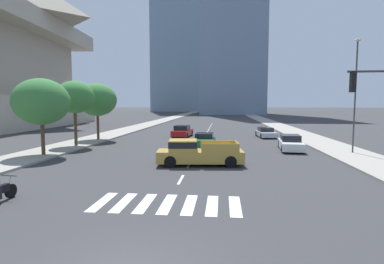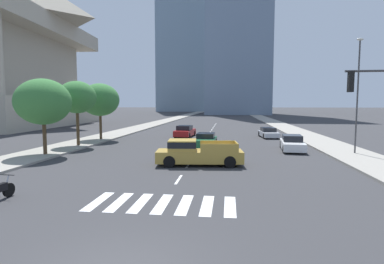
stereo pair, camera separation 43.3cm
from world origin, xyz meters
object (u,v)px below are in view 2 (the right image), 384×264
(sedan_white_2, at_px, (292,143))
(street_tree_nearest, at_px, (43,102))
(sedan_silver_3, at_px, (268,133))
(street_lamp_east, at_px, (358,88))
(street_tree_second, at_px, (77,97))
(pickup_truck, at_px, (195,153))
(street_tree_third, at_px, (100,100))
(sedan_red_1, at_px, (185,132))
(sedan_green_0, at_px, (206,141))

(sedan_white_2, xyz_separation_m, street_tree_nearest, (-19.57, -5.27, 3.56))
(sedan_silver_3, height_order, street_lamp_east, street_lamp_east)
(sedan_white_2, relative_size, street_tree_second, 0.81)
(sedan_white_2, bearing_deg, street_tree_nearest, -69.59)
(street_tree_nearest, bearing_deg, pickup_truck, -10.26)
(sedan_silver_3, distance_m, street_tree_third, 19.93)
(sedan_red_1, distance_m, sedan_silver_3, 10.13)
(sedan_silver_3, distance_m, street_lamp_east, 14.01)
(sedan_red_1, bearing_deg, street_tree_nearest, 155.62)
(pickup_truck, relative_size, street_tree_second, 0.96)
(street_lamp_east, xyz_separation_m, street_tree_second, (-24.02, 1.84, -0.59))
(pickup_truck, bearing_deg, street_lamp_east, -160.86)
(sedan_white_2, height_order, sedan_silver_3, sedan_white_2)
(street_lamp_east, xyz_separation_m, street_tree_nearest, (-24.02, -3.42, -1.04))
(sedan_green_0, distance_m, sedan_red_1, 9.44)
(street_lamp_east, relative_size, street_tree_nearest, 1.54)
(sedan_green_0, xyz_separation_m, street_lamp_east, (12.07, -3.08, 4.61))
(street_tree_nearest, height_order, street_tree_third, street_tree_third)
(pickup_truck, distance_m, street_tree_third, 17.71)
(sedan_silver_3, bearing_deg, street_tree_third, -79.84)
(sedan_silver_3, bearing_deg, sedan_green_0, -42.37)
(sedan_white_2, bearing_deg, street_tree_second, -84.65)
(pickup_truck, bearing_deg, sedan_red_1, -85.27)
(sedan_red_1, xyz_separation_m, street_tree_nearest, (-8.72, -15.37, 3.54))
(pickup_truck, xyz_separation_m, sedan_white_2, (7.65, 7.43, -0.20))
(pickup_truck, xyz_separation_m, street_tree_third, (-11.91, 12.58, 3.66))
(sedan_green_0, xyz_separation_m, sedan_silver_3, (6.90, 9.08, -0.04))
(sedan_silver_3, relative_size, street_tree_third, 0.73)
(street_tree_third, bearing_deg, street_lamp_east, -16.25)
(sedan_red_1, distance_m, street_tree_nearest, 18.02)
(pickup_truck, bearing_deg, sedan_silver_3, -116.96)
(pickup_truck, relative_size, sedan_red_1, 1.23)
(street_lamp_east, height_order, street_tree_nearest, street_lamp_east)
(sedan_green_0, relative_size, street_lamp_east, 0.50)
(sedan_green_0, xyz_separation_m, street_tree_second, (-11.95, -1.23, 4.03))
(sedan_green_0, height_order, street_lamp_east, street_lamp_east)
(sedan_red_1, height_order, sedan_white_2, sedan_red_1)
(sedan_white_2, distance_m, street_lamp_east, 6.67)
(street_tree_second, bearing_deg, sedan_red_1, 49.22)
(sedan_white_2, xyz_separation_m, sedan_silver_3, (-0.72, 10.31, -0.05))
(street_tree_third, bearing_deg, sedan_white_2, -14.76)
(sedan_silver_3, bearing_deg, street_lamp_east, 17.88)
(sedan_white_2, height_order, street_tree_second, street_tree_second)
(sedan_silver_3, height_order, street_tree_third, street_tree_third)
(street_lamp_east, height_order, street_tree_second, street_lamp_east)
(sedan_red_1, xyz_separation_m, street_tree_second, (-8.72, -10.10, 4.00))
(sedan_green_0, height_order, sedan_red_1, sedan_red_1)
(pickup_truck, height_order, sedan_red_1, pickup_truck)
(street_lamp_east, xyz_separation_m, street_tree_third, (-24.02, 7.00, -0.74))
(sedan_silver_3, distance_m, street_tree_nearest, 24.72)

